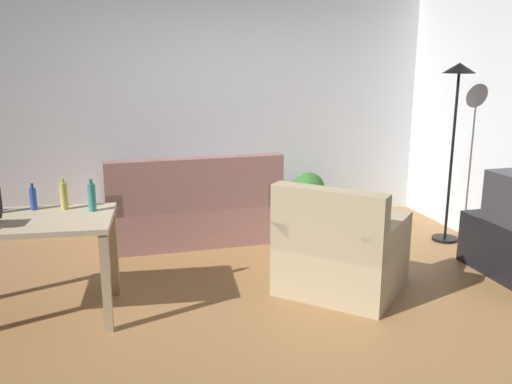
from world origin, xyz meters
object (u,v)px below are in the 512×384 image
object	(u,v)px
bottle_squat	(64,196)
armchair	(340,254)
desk	(27,233)
potted_plant	(309,193)
bottle_tall	(92,197)
couch	(193,211)
torchiere_lamp	(456,104)
bottle_blue	(33,198)

from	to	relation	value
bottle_squat	armchair	bearing A→B (deg)	-9.44
desk	potted_plant	world-z (taller)	desk
bottle_squat	bottle_tall	bearing A→B (deg)	-27.49
couch	torchiere_lamp	bearing A→B (deg)	163.95
desk	bottle_tall	world-z (taller)	bottle_tall
torchiere_lamp	armchair	bearing A→B (deg)	-151.12
potted_plant	bottle_tall	world-z (taller)	bottle_tall
torchiere_lamp	armchair	size ratio (longest dim) A/B	1.47
armchair	bottle_squat	world-z (taller)	bottle_squat
potted_plant	bottle_squat	xyz separation A→B (m)	(-2.56, -1.56, 0.53)
armchair	bottle_blue	distance (m)	2.42
armchair	bottle_squat	xyz separation A→B (m)	(-2.10, 0.35, 0.54)
desk	armchair	xyz separation A→B (m)	(2.36, -0.16, -0.33)
desk	bottle_blue	bearing A→B (deg)	87.95
bottle_blue	desk	bearing A→B (deg)	-98.33
desk	bottle_blue	xyz separation A→B (m)	(0.03, 0.23, 0.20)
potted_plant	bottle_blue	distance (m)	3.21
bottle_blue	torchiere_lamp	bearing A→B (deg)	6.95
torchiere_lamp	bottle_tall	distance (m)	3.58
potted_plant	bottle_squat	distance (m)	3.05
desk	bottle_tall	size ratio (longest dim) A/B	5.20
couch	torchiere_lamp	xyz separation A→B (m)	(2.53, -0.73, 1.11)
couch	bottle_blue	distance (m)	1.91
torchiere_lamp	desk	size ratio (longest dim) A/B	1.43
couch	bottle_tall	world-z (taller)	bottle_tall
potted_plant	bottle_blue	size ratio (longest dim) A/B	2.79
bottle_blue	bottle_tall	world-z (taller)	bottle_tall
armchair	bottle_tall	xyz separation A→B (m)	(-1.90, 0.24, 0.55)
torchiere_lamp	armchair	xyz separation A→B (m)	(-1.59, -0.87, -1.09)
desk	bottle_squat	bearing A→B (deg)	42.18
torchiere_lamp	potted_plant	distance (m)	1.88
desk	bottle_squat	size ratio (longest dim) A/B	5.27
torchiere_lamp	bottle_tall	bearing A→B (deg)	-169.75
desk	couch	bearing A→B (deg)	51.73
bottle_blue	bottle_squat	distance (m)	0.23
torchiere_lamp	bottle_blue	size ratio (longest dim) A/B	8.87
desk	bottle_tall	bearing A→B (deg)	16.20
bottle_tall	desk	bearing A→B (deg)	-170.09
potted_plant	armchair	bearing A→B (deg)	-103.50
armchair	bottle_tall	distance (m)	1.99
bottle_blue	armchair	bearing A→B (deg)	-9.73
couch	bottle_tall	bearing A→B (deg)	54.80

